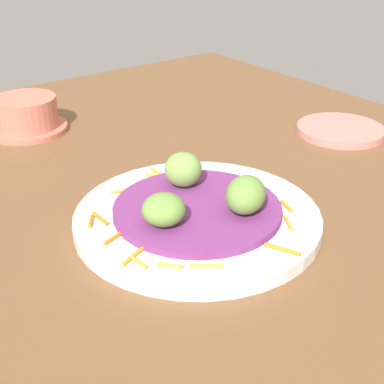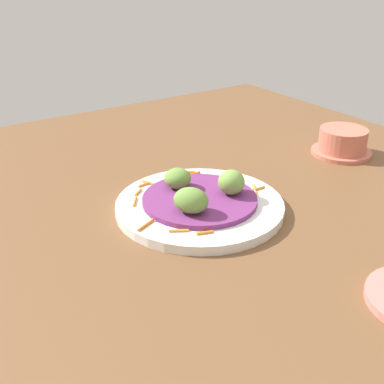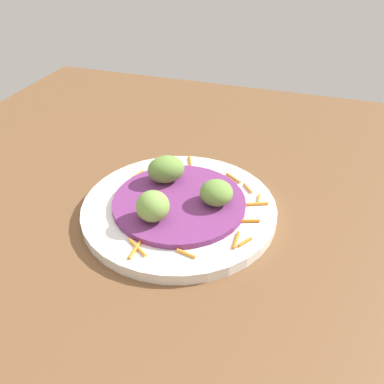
% 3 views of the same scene
% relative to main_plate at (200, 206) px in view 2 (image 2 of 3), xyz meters
% --- Properties ---
extents(table_surface, '(1.10, 1.10, 0.02)m').
position_rel_main_plate_xyz_m(table_surface, '(-0.05, 0.05, -0.02)').
color(table_surface, brown).
rests_on(table_surface, ground).
extents(main_plate, '(0.27, 0.27, 0.01)m').
position_rel_main_plate_xyz_m(main_plate, '(0.00, 0.00, 0.00)').
color(main_plate, white).
rests_on(main_plate, table_surface).
extents(cabbage_bed, '(0.18, 0.18, 0.01)m').
position_rel_main_plate_xyz_m(cabbage_bed, '(-0.00, 0.00, 0.01)').
color(cabbage_bed, '#702D6B').
rests_on(cabbage_bed, main_plate).
extents(carrot_garnish, '(0.21, 0.24, 0.00)m').
position_rel_main_plate_xyz_m(carrot_garnish, '(-0.03, -0.00, 0.01)').
color(carrot_garnish, orange).
rests_on(carrot_garnish, main_plate).
extents(guac_scoop_left, '(0.07, 0.06, 0.04)m').
position_rel_main_plate_xyz_m(guac_scoop_left, '(0.03, -0.04, 0.03)').
color(guac_scoop_left, olive).
rests_on(guac_scoop_left, cabbage_bed).
extents(guac_scoop_center, '(0.05, 0.05, 0.04)m').
position_rel_main_plate_xyz_m(guac_scoop_center, '(0.02, 0.05, 0.04)').
color(guac_scoop_center, '#759E47').
rests_on(guac_scoop_center, cabbage_bed).
extents(guac_scoop_right, '(0.06, 0.06, 0.03)m').
position_rel_main_plate_xyz_m(guac_scoop_right, '(-0.05, -0.01, 0.03)').
color(guac_scoop_right, olive).
rests_on(guac_scoop_right, cabbage_bed).
extents(terracotta_bowl, '(0.12, 0.12, 0.05)m').
position_rel_main_plate_xyz_m(terracotta_bowl, '(-0.04, 0.38, 0.02)').
color(terracotta_bowl, '#C66B56').
rests_on(terracotta_bowl, table_surface).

